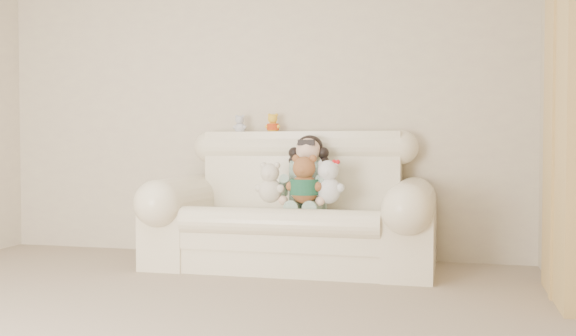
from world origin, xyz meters
The scene contains 9 objects.
wall_back centered at (0.00, 2.50, 1.30)m, with size 4.50×4.50×0.00m, color #C5B29C.
sofa centered at (0.45, 2.00, 0.52)m, with size 2.10×0.95×1.03m, color beige, non-canonical shape.
door_panel centered at (2.22, 1.40, 1.05)m, with size 0.06×0.90×2.10m, color #A68147.
seated_child centered at (0.56, 2.08, 0.71)m, with size 0.35×0.43×0.58m, color #387B5B, non-canonical shape.
brown_teddy centered at (0.58, 1.85, 0.71)m, with size 0.26×0.20×0.41m, color brown, non-canonical shape.
white_cat centered at (0.75, 1.89, 0.69)m, with size 0.24×0.19×0.38m, color white, non-canonical shape.
cream_teddy centered at (0.33, 1.85, 0.67)m, with size 0.22×0.17×0.35m, color white, non-canonical shape.
yellow_mini_bear centered at (0.20, 2.36, 1.11)m, with size 0.12×0.10×0.19m, color yellow, non-canonical shape.
grey_mini_plush centered at (-0.07, 2.34, 1.10)m, with size 0.12×0.09×0.18m, color silver, non-canonical shape.
Camera 1 is at (1.60, -2.71, 0.92)m, focal length 40.59 mm.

